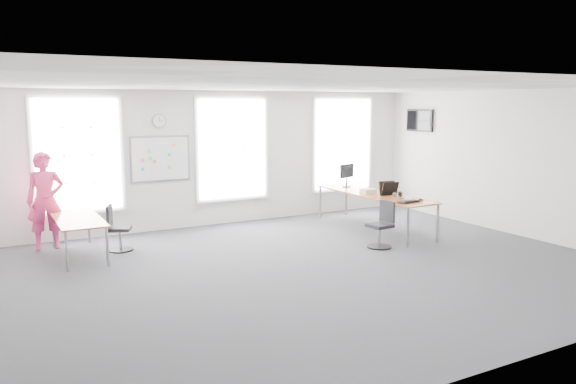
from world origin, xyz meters
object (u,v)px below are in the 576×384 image
headphones (397,195)px  monitor (347,173)px  keyboard (408,202)px  chair_right (382,227)px  desk_right (374,196)px  person (46,201)px  chair_left (117,231)px  desk_left (78,221)px

headphones → monitor: size_ratio=0.37×
keyboard → headphones: 0.65m
chair_right → headphones: bearing=121.4°
desk_right → person: person is taller
desk_right → chair_right: size_ratio=3.68×
chair_left → headphones: 5.61m
desk_left → chair_right: 5.57m
chair_left → monitor: 5.37m
desk_right → chair_right: bearing=-121.4°
chair_left → monitor: size_ratio=1.61×
person → headphones: size_ratio=9.18×
chair_right → keyboard: bearing=91.2°
desk_right → monitor: size_ratio=6.08×
chair_right → chair_left: size_ratio=1.02×
monitor → desk_right: bearing=-109.0°
desk_right → chair_right: 1.61m
keyboard → chair_right: bearing=174.7°
chair_left → keyboard: (5.17, -2.09, 0.43)m
desk_left → keyboard: size_ratio=3.92×
desk_right → headphones: size_ratio=16.31×
chair_right → keyboard: chair_right is taller
person → headphones: person is taller
desk_left → person: (-0.43, 0.83, 0.28)m
chair_left → desk_right: bearing=-76.2°
chair_left → headphones: headphones is taller
keyboard → headphones: bearing=58.0°
person → chair_right: bearing=-22.5°
desk_left → person: bearing=117.3°
person → headphones: 6.89m
chair_right → keyboard: 0.82m
person → keyboard: 6.91m
chair_right → headphones: size_ratio=4.43×
desk_right → keyboard: bearing=-95.2°
desk_right → chair_left: size_ratio=3.77×
desk_left → headphones: bearing=-13.2°
desk_left → chair_right: bearing=-22.3°
desk_left → keyboard: (5.85, -2.03, 0.17)m
headphones → keyboard: bearing=-109.3°
desk_left → keyboard: 6.20m
chair_right → desk_right: bearing=143.4°
desk_right → keyboard: 1.27m
desk_right → desk_left: bearing=172.6°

